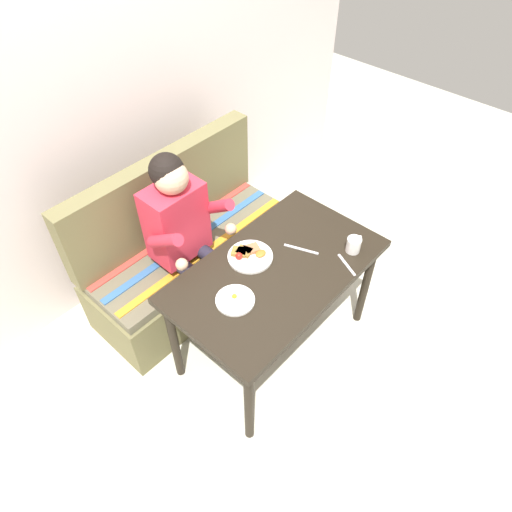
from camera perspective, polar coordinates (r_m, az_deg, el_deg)
ground_plane at (r=3.07m, az=2.11°, el=-10.71°), size 8.00×8.00×0.00m
back_wall at (r=2.95m, az=-17.26°, el=18.64°), size 4.40×0.10×2.60m
table at (r=2.56m, az=2.50°, el=-2.75°), size 1.20×0.70×0.73m
couch at (r=3.17m, az=-8.26°, el=0.49°), size 1.44×0.56×1.00m
person at (r=2.73m, az=-8.79°, el=3.27°), size 0.45×0.61×1.21m
plate_breakfast at (r=2.54m, az=-0.86°, el=0.11°), size 0.25×0.25×0.05m
plate_eggs at (r=2.34m, az=-2.58°, el=-5.42°), size 0.20×0.20×0.04m
coffee_mug at (r=2.61m, az=11.95°, el=1.42°), size 0.12×0.08×0.09m
fork at (r=2.55m, az=11.08°, el=-1.07°), size 0.08×0.16×0.00m
knife at (r=2.60m, az=5.57°, el=0.84°), size 0.09×0.19×0.00m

